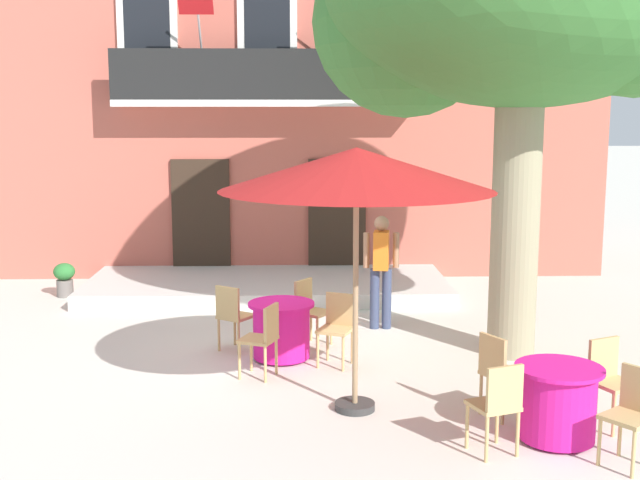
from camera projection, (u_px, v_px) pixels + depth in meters
ground_plane at (287, 355)px, 10.78m from camera, size 120.00×120.00×0.00m
building_facade at (271, 84)px, 17.06m from camera, size 13.00×5.09×7.50m
entrance_step_platform at (267, 286)px, 14.41m from camera, size 6.35×2.59×0.25m
cafe_table_near_tree at (281, 330)px, 10.55m from camera, size 0.86×0.86×0.76m
cafe_chair_near_tree_0 at (309, 307)px, 11.19m from camera, size 0.56×0.56×0.91m
cafe_chair_near_tree_1 at (233, 313)px, 10.87m from camera, size 0.56×0.56×0.91m
cafe_chair_near_tree_2 at (263, 335)px, 9.81m from camera, size 0.52×0.52×0.91m
cafe_chair_near_tree_3 at (337, 324)px, 10.33m from camera, size 0.53×0.53×0.91m
cafe_table_middle at (558, 403)px, 7.95m from camera, size 0.86×0.86×0.76m
cafe_chair_middle_0 at (498, 402)px, 7.58m from camera, size 0.51×0.51×0.91m
cafe_chair_middle_1 at (633, 410)px, 7.39m from camera, size 0.56×0.56×0.91m
cafe_chair_middle_2 at (610, 376)px, 8.31m from camera, size 0.53×0.53×0.91m
cafe_chair_middle_3 at (499, 370)px, 8.52m from camera, size 0.54×0.54×0.91m
cafe_umbrella at (356, 170)px, 8.42m from camera, size 2.90×2.90×2.85m
ground_planter_left at (64, 278)px, 14.09m from camera, size 0.37×0.37×0.59m
pedestrian_near_entrance at (381, 265)px, 11.95m from camera, size 0.53×0.37×1.70m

